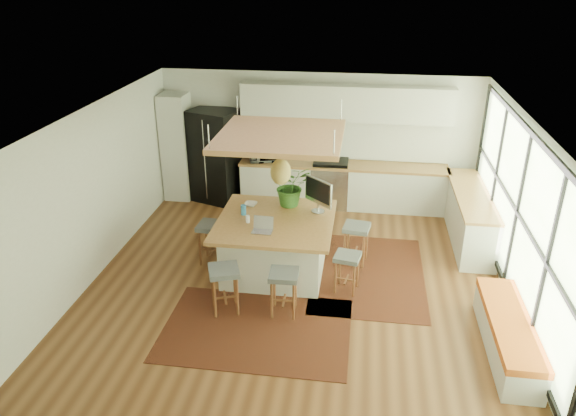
% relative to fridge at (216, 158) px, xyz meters
% --- Properties ---
extents(floor, '(7.00, 7.00, 0.00)m').
position_rel_fridge_xyz_m(floor, '(2.11, -3.17, -0.93)').
color(floor, '#522D17').
rests_on(floor, ground).
extents(ceiling, '(7.00, 7.00, 0.00)m').
position_rel_fridge_xyz_m(ceiling, '(2.11, -3.17, 1.78)').
color(ceiling, white).
rests_on(ceiling, ground).
extents(wall_back, '(6.50, 0.00, 6.50)m').
position_rel_fridge_xyz_m(wall_back, '(2.11, 0.33, 0.42)').
color(wall_back, silver).
rests_on(wall_back, ground).
extents(wall_front, '(6.50, 0.00, 6.50)m').
position_rel_fridge_xyz_m(wall_front, '(2.11, -6.67, 0.42)').
color(wall_front, silver).
rests_on(wall_front, ground).
extents(wall_left, '(0.00, 7.00, 7.00)m').
position_rel_fridge_xyz_m(wall_left, '(-1.14, -3.17, 0.42)').
color(wall_left, silver).
rests_on(wall_left, ground).
extents(wall_right, '(0.00, 7.00, 7.00)m').
position_rel_fridge_xyz_m(wall_right, '(5.36, -3.17, 0.42)').
color(wall_right, silver).
rests_on(wall_right, ground).
extents(window_wall, '(0.10, 6.20, 2.60)m').
position_rel_fridge_xyz_m(window_wall, '(5.33, -3.17, 0.47)').
color(window_wall, black).
rests_on(window_wall, wall_right).
extents(pantry, '(0.55, 0.60, 2.25)m').
position_rel_fridge_xyz_m(pantry, '(-0.84, 0.01, 0.20)').
color(pantry, silver).
rests_on(pantry, floor).
extents(back_counter_base, '(4.20, 0.60, 0.88)m').
position_rel_fridge_xyz_m(back_counter_base, '(2.66, 0.01, -0.49)').
color(back_counter_base, silver).
rests_on(back_counter_base, floor).
extents(back_counter_top, '(4.24, 0.64, 0.05)m').
position_rel_fridge_xyz_m(back_counter_top, '(2.66, 0.01, -0.03)').
color(back_counter_top, '#916033').
rests_on(back_counter_top, back_counter_base).
extents(backsplash, '(4.20, 0.02, 0.80)m').
position_rel_fridge_xyz_m(backsplash, '(2.66, 0.31, 0.43)').
color(backsplash, white).
rests_on(backsplash, wall_back).
extents(upper_cabinets, '(4.20, 0.34, 0.70)m').
position_rel_fridge_xyz_m(upper_cabinets, '(2.66, 0.15, 1.22)').
color(upper_cabinets, silver).
rests_on(upper_cabinets, wall_back).
extents(range, '(0.76, 0.62, 1.00)m').
position_rel_fridge_xyz_m(range, '(2.41, 0.01, -0.43)').
color(range, '#A5A5AA').
rests_on(range, floor).
extents(right_counter_base, '(0.60, 2.50, 0.88)m').
position_rel_fridge_xyz_m(right_counter_base, '(5.04, -1.17, -0.49)').
color(right_counter_base, silver).
rests_on(right_counter_base, floor).
extents(right_counter_top, '(0.64, 2.54, 0.05)m').
position_rel_fridge_xyz_m(right_counter_top, '(5.04, -1.17, -0.03)').
color(right_counter_top, '#916033').
rests_on(right_counter_top, right_counter_base).
extents(window_bench, '(0.52, 2.00, 0.50)m').
position_rel_fridge_xyz_m(window_bench, '(5.06, -4.37, -0.68)').
color(window_bench, silver).
rests_on(window_bench, floor).
extents(ceiling_panel, '(1.86, 1.86, 0.80)m').
position_rel_fridge_xyz_m(ceiling_panel, '(1.81, -2.77, 1.12)').
color(ceiling_panel, '#916033').
rests_on(ceiling_panel, ceiling).
extents(rug_near, '(2.60, 1.80, 0.01)m').
position_rel_fridge_xyz_m(rug_near, '(1.72, -4.40, -0.92)').
color(rug_near, black).
rests_on(rug_near, floor).
extents(rug_right, '(1.80, 2.60, 0.01)m').
position_rel_fridge_xyz_m(rug_right, '(3.25, -2.68, -0.92)').
color(rug_right, black).
rests_on(rug_right, floor).
extents(fridge, '(1.17, 1.04, 1.95)m').
position_rel_fridge_xyz_m(fridge, '(0.00, 0.00, 0.00)').
color(fridge, black).
rests_on(fridge, floor).
extents(island, '(1.85, 1.85, 0.93)m').
position_rel_fridge_xyz_m(island, '(1.72, -2.77, -0.46)').
color(island, '#916033').
rests_on(island, floor).
extents(stool_near_left, '(0.54, 0.54, 0.72)m').
position_rel_fridge_xyz_m(stool_near_left, '(1.18, -4.02, -0.57)').
color(stool_near_left, '#484C50').
rests_on(stool_near_left, floor).
extents(stool_near_right, '(0.43, 0.43, 0.69)m').
position_rel_fridge_xyz_m(stool_near_right, '(2.04, -3.96, -0.57)').
color(stool_near_right, '#484C50').
rests_on(stool_near_right, floor).
extents(stool_right_front, '(0.44, 0.44, 0.64)m').
position_rel_fridge_xyz_m(stool_right_front, '(2.91, -3.23, -0.57)').
color(stool_right_front, '#484C50').
rests_on(stool_right_front, floor).
extents(stool_right_back, '(0.48, 0.48, 0.70)m').
position_rel_fridge_xyz_m(stool_right_back, '(3.02, -2.33, -0.57)').
color(stool_right_back, '#484C50').
rests_on(stool_right_back, floor).
extents(stool_left_side, '(0.45, 0.45, 0.72)m').
position_rel_fridge_xyz_m(stool_left_side, '(0.61, -2.65, -0.57)').
color(stool_left_side, '#484C50').
rests_on(stool_left_side, floor).
extents(laptop, '(0.32, 0.34, 0.23)m').
position_rel_fridge_xyz_m(laptop, '(1.60, -3.23, 0.12)').
color(laptop, '#A5A5AA').
rests_on(laptop, island).
extents(monitor, '(0.61, 0.60, 0.59)m').
position_rel_fridge_xyz_m(monitor, '(2.37, -2.37, 0.26)').
color(monitor, '#A5A5AA').
rests_on(monitor, island).
extents(microwave, '(0.68, 0.50, 0.41)m').
position_rel_fridge_xyz_m(microwave, '(1.03, 0.00, 0.21)').
color(microwave, '#A5A5AA').
rests_on(microwave, back_counter_top).
extents(island_plant, '(0.90, 0.93, 0.56)m').
position_rel_fridge_xyz_m(island_plant, '(1.88, -2.16, 0.28)').
color(island_plant, '#1E4C19').
rests_on(island_plant, island).
extents(island_bowl, '(0.22, 0.22, 0.05)m').
position_rel_fridge_xyz_m(island_bowl, '(1.23, -2.29, 0.03)').
color(island_bowl, white).
rests_on(island_bowl, island).
extents(island_bottle_0, '(0.07, 0.07, 0.19)m').
position_rel_fridge_xyz_m(island_bottle_0, '(1.17, -2.67, 0.10)').
color(island_bottle_0, teal).
rests_on(island_bottle_0, island).
extents(island_bottle_1, '(0.07, 0.07, 0.19)m').
position_rel_fridge_xyz_m(island_bottle_1, '(1.32, -2.92, 0.10)').
color(island_bottle_1, white).
rests_on(island_bottle_1, island).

